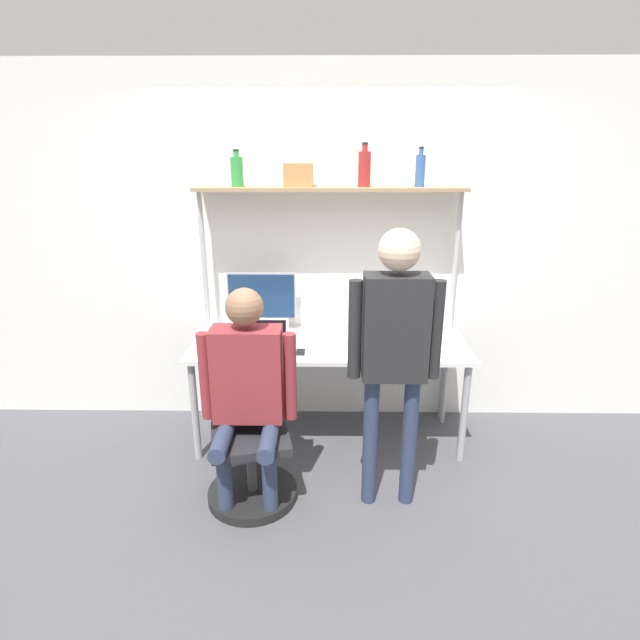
# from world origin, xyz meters

# --- Properties ---
(ground_plane) EXTENTS (12.00, 12.00, 0.00)m
(ground_plane) POSITION_xyz_m (0.00, 0.00, 0.00)
(ground_plane) COLOR #4C4C51
(wall_back) EXTENTS (8.00, 0.06, 2.70)m
(wall_back) POSITION_xyz_m (0.00, 0.79, 1.35)
(wall_back) COLOR white
(wall_back) RESTS_ON ground_plane
(desk) EXTENTS (1.98, 0.74, 0.77)m
(desk) POSITION_xyz_m (0.00, 0.39, 0.70)
(desk) COLOR white
(desk) RESTS_ON ground_plane
(shelf_unit) EXTENTS (1.88, 0.30, 1.85)m
(shelf_unit) POSITION_xyz_m (0.00, 0.61, 1.60)
(shelf_unit) COLOR #997A56
(shelf_unit) RESTS_ON ground_plane
(monitor) EXTENTS (0.52, 0.17, 0.46)m
(monitor) POSITION_xyz_m (-0.51, 0.65, 1.02)
(monitor) COLOR #B7B7BC
(monitor) RESTS_ON desk
(laptop) EXTENTS (0.32, 0.21, 0.21)m
(laptop) POSITION_xyz_m (-0.44, 0.24, 0.83)
(laptop) COLOR silver
(laptop) RESTS_ON desk
(cell_phone) EXTENTS (0.07, 0.15, 0.01)m
(cell_phone) POSITION_xyz_m (-0.20, 0.18, 0.77)
(cell_phone) COLOR silver
(cell_phone) RESTS_ON desk
(office_chair) EXTENTS (0.56, 0.56, 0.91)m
(office_chair) POSITION_xyz_m (-0.49, -0.31, 0.28)
(office_chair) COLOR black
(office_chair) RESTS_ON ground_plane
(person_seated) EXTENTS (0.58, 0.47, 1.36)m
(person_seated) POSITION_xyz_m (-0.48, -0.35, 0.80)
(person_seated) COLOR #2D3856
(person_seated) RESTS_ON ground_plane
(person_standing) EXTENTS (0.53, 0.23, 1.70)m
(person_standing) POSITION_xyz_m (0.36, -0.36, 1.09)
(person_standing) COLOR #2D3856
(person_standing) RESTS_ON ground_plane
(bottle_blue) EXTENTS (0.07, 0.07, 0.27)m
(bottle_blue) POSITION_xyz_m (0.62, 0.61, 1.96)
(bottle_blue) COLOR #335999
(bottle_blue) RESTS_ON shelf_unit
(bottle_green) EXTENTS (0.09, 0.09, 0.25)m
(bottle_green) POSITION_xyz_m (-0.65, 0.61, 1.95)
(bottle_green) COLOR #2D8C3F
(bottle_green) RESTS_ON shelf_unit
(bottle_red) EXTENTS (0.09, 0.09, 0.29)m
(bottle_red) POSITION_xyz_m (0.24, 0.61, 1.97)
(bottle_red) COLOR maroon
(bottle_red) RESTS_ON shelf_unit
(storage_box) EXTENTS (0.20, 0.17, 0.16)m
(storage_box) POSITION_xyz_m (-0.22, 0.61, 1.93)
(storage_box) COLOR #B27A47
(storage_box) RESTS_ON shelf_unit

